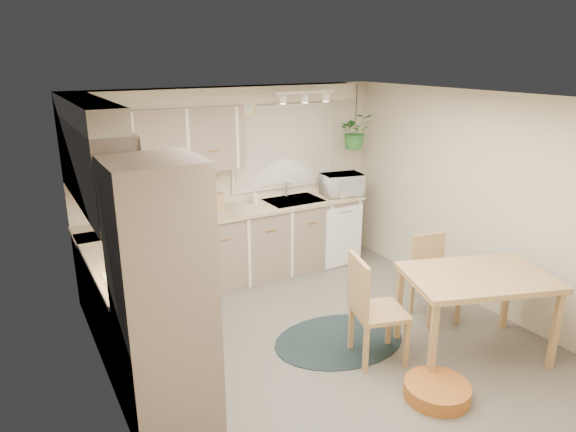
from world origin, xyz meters
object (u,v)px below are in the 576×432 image
object	(u,v)px
chair_left	(380,309)
chair_back	(436,280)
braided_rug	(339,340)
dining_table	(473,314)
microwave	(342,182)
pet_bed	(437,391)

from	to	relation	value
chair_left	chair_back	world-z (taller)	chair_left
braided_rug	dining_table	bearing A→B (deg)	-38.97
chair_back	braided_rug	distance (m)	1.26
braided_rug	microwave	distance (m)	2.42
chair_back	pet_bed	bearing A→B (deg)	56.02
dining_table	chair_left	world-z (taller)	chair_left
pet_bed	microwave	distance (m)	3.25
dining_table	braided_rug	world-z (taller)	dining_table
dining_table	microwave	distance (m)	2.66
dining_table	pet_bed	size ratio (longest dim) A/B	2.36
chair_left	pet_bed	world-z (taller)	chair_left
dining_table	braided_rug	distance (m)	1.33
chair_left	pet_bed	distance (m)	0.85
chair_back	microwave	xyz separation A→B (m)	(0.08, 1.88, 0.66)
pet_bed	microwave	bearing A→B (deg)	70.17
dining_table	chair_back	world-z (taller)	chair_back
chair_left	braided_rug	bearing A→B (deg)	-144.36
chair_left	chair_back	xyz separation A→B (m)	(1.03, 0.30, -0.06)
dining_table	microwave	xyz separation A→B (m)	(0.26, 2.55, 0.71)
chair_back	microwave	size ratio (longest dim) A/B	1.73
chair_left	microwave	size ratio (longest dim) A/B	1.95
pet_bed	braided_rug	bearing A→B (deg)	99.99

